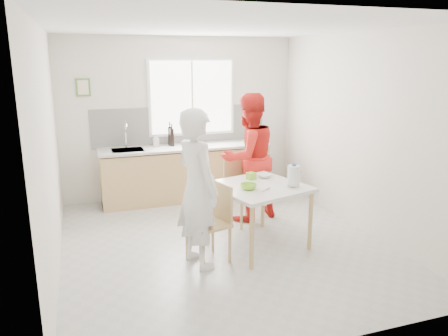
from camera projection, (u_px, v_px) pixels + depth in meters
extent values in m
plane|color=#B7B7B2|center=(222.00, 243.00, 5.71)|extent=(4.50, 4.50, 0.00)
plane|color=silver|center=(181.00, 118.00, 7.44)|extent=(4.00, 0.00, 4.00)
plane|color=silver|center=(316.00, 193.00, 3.31)|extent=(4.00, 0.00, 4.00)
plane|color=silver|center=(49.00, 152.00, 4.76)|extent=(0.00, 4.50, 4.50)
plane|color=silver|center=(360.00, 133.00, 6.00)|extent=(0.00, 4.50, 4.50)
plane|color=white|center=(222.00, 27.00, 5.04)|extent=(4.50, 4.50, 0.00)
cube|color=white|center=(192.00, 97.00, 7.40)|extent=(1.50, 0.03, 1.30)
cube|color=white|center=(192.00, 97.00, 7.39)|extent=(1.40, 0.02, 1.20)
cube|color=white|center=(192.00, 97.00, 7.38)|extent=(0.03, 0.03, 1.20)
cube|color=white|center=(181.00, 125.00, 7.46)|extent=(3.00, 0.02, 0.65)
cube|color=#54803A|center=(83.00, 87.00, 6.81)|extent=(0.22, 0.02, 0.28)
cube|color=beige|center=(83.00, 87.00, 6.80)|extent=(0.16, 0.01, 0.22)
cube|color=#DCBA76|center=(186.00, 174.00, 7.39)|extent=(2.80, 0.60, 0.86)
cube|color=#3F3326|center=(187.00, 196.00, 7.49)|extent=(2.80, 0.54, 0.10)
cube|color=silver|center=(185.00, 147.00, 7.28)|extent=(2.84, 0.64, 0.04)
cube|color=#A5A5AA|center=(128.00, 151.00, 6.98)|extent=(0.50, 0.40, 0.03)
cylinder|color=silver|center=(126.00, 137.00, 7.08)|extent=(0.02, 0.02, 0.36)
torus|color=silver|center=(126.00, 127.00, 6.97)|extent=(0.02, 0.18, 0.18)
cube|color=white|center=(259.00, 187.00, 5.43)|extent=(1.29, 1.29, 0.04)
cylinder|color=#DCBA76|center=(252.00, 239.00, 4.91)|extent=(0.05, 0.05, 0.74)
cylinder|color=#DCBA76|center=(208.00, 215.00, 5.65)|extent=(0.05, 0.05, 0.74)
cylinder|color=#DCBA76|center=(310.00, 222.00, 5.41)|extent=(0.05, 0.05, 0.74)
cylinder|color=#DCBA76|center=(263.00, 202.00, 6.15)|extent=(0.05, 0.05, 0.74)
cube|color=#DCBA76|center=(208.00, 224.00, 5.10)|extent=(0.53, 0.53, 0.04)
cube|color=#DCBA76|center=(222.00, 201.00, 5.14)|extent=(0.14, 0.40, 0.45)
cylinder|color=#DCBA76|center=(187.00, 242.00, 5.20)|extent=(0.04, 0.04, 0.44)
cylinder|color=#DCBA76|center=(203.00, 253.00, 4.91)|extent=(0.04, 0.04, 0.44)
cylinder|color=#DCBA76|center=(213.00, 235.00, 5.40)|extent=(0.04, 0.04, 0.44)
cylinder|color=#DCBA76|center=(230.00, 245.00, 5.11)|extent=(0.04, 0.04, 0.44)
cube|color=#DCBA76|center=(244.00, 190.00, 6.29)|extent=(0.57, 0.57, 0.04)
cube|color=#DCBA76|center=(236.00, 170.00, 6.39)|extent=(0.43, 0.15, 0.48)
cylinder|color=#DCBA76|center=(241.00, 214.00, 6.09)|extent=(0.04, 0.04, 0.47)
cylinder|color=#DCBA76|center=(263.00, 208.00, 6.31)|extent=(0.04, 0.04, 0.47)
cylinder|color=#DCBA76|center=(225.00, 206.00, 6.40)|extent=(0.04, 0.04, 0.47)
cylinder|color=#DCBA76|center=(247.00, 201.00, 6.62)|extent=(0.04, 0.04, 0.47)
imported|color=white|center=(197.00, 189.00, 4.91)|extent=(0.60, 0.76, 1.83)
imported|color=red|center=(248.00, 158.00, 6.37)|extent=(1.07, 0.93, 1.87)
imported|color=#87CE2F|center=(248.00, 187.00, 5.27)|extent=(0.25, 0.25, 0.06)
imported|color=white|center=(264.00, 176.00, 5.78)|extent=(0.24, 0.24, 0.05)
cylinder|color=white|center=(294.00, 175.00, 5.34)|extent=(0.15, 0.15, 0.24)
cylinder|color=blue|center=(294.00, 165.00, 5.31)|extent=(0.05, 0.05, 0.03)
torus|color=white|center=(299.00, 173.00, 5.36)|extent=(0.12, 0.06, 0.12)
cube|color=#81C32D|center=(251.00, 176.00, 5.69)|extent=(0.12, 0.12, 0.09)
cylinder|color=#A5A5AA|center=(265.00, 190.00, 5.20)|extent=(0.14, 0.10, 0.01)
cube|color=#80B92A|center=(253.00, 142.00, 7.61)|extent=(0.37, 0.28, 0.01)
cylinder|color=black|center=(170.00, 136.00, 7.30)|extent=(0.07, 0.07, 0.32)
cylinder|color=black|center=(172.00, 137.00, 7.23)|extent=(0.07, 0.07, 0.30)
cylinder|color=#9A5121|center=(192.00, 140.00, 7.39)|extent=(0.06, 0.06, 0.16)
imported|color=#999999|center=(156.00, 140.00, 7.25)|extent=(0.10, 0.10, 0.20)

